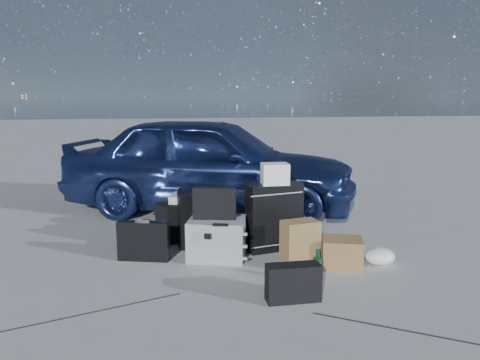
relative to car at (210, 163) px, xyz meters
name	(u,v)px	position (x,y,z in m)	size (l,w,h in m)	color
ground	(256,277)	(0.07, -2.39, -0.64)	(60.00, 60.00, 0.00)	#A8A8A3
car	(210,163)	(0.00, 0.00, 0.00)	(1.52, 3.77, 1.28)	#30448C
pelican_case	(217,238)	(-0.18, -1.85, -0.45)	(0.52, 0.43, 0.38)	#A7AAAD
laptop_bag	(215,203)	(-0.20, -1.84, -0.11)	(0.40, 0.10, 0.30)	black
briefcase	(143,241)	(-0.86, -1.79, -0.46)	(0.48, 0.11, 0.37)	black
suitcase_left	(201,219)	(-0.29, -1.49, -0.35)	(0.44, 0.16, 0.58)	black
suitcase_right	(274,217)	(0.41, -1.72, -0.31)	(0.55, 0.20, 0.67)	black
white_carton	(275,174)	(0.41, -1.73, 0.13)	(0.26, 0.20, 0.20)	white
duffel_bag	(194,219)	(-0.32, -1.11, -0.45)	(0.77, 0.33, 0.39)	black
flat_box_white	(192,198)	(-0.34, -1.11, -0.22)	(0.45, 0.33, 0.08)	white
flat_box_black	(191,192)	(-0.35, -1.09, -0.15)	(0.27, 0.20, 0.06)	black
kraft_bag	(300,244)	(0.51, -2.23, -0.43)	(0.32, 0.19, 0.42)	#8F633E
cardboard_box	(342,253)	(0.89, -2.30, -0.51)	(0.35, 0.30, 0.26)	olive
plastic_bag	(380,256)	(1.25, -2.32, -0.56)	(0.28, 0.24, 0.16)	white
messenger_bag	(293,283)	(0.24, -2.90, -0.50)	(0.40, 0.15, 0.28)	black
green_bottle	(317,266)	(0.53, -2.62, -0.49)	(0.08, 0.08, 0.30)	#0A331C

